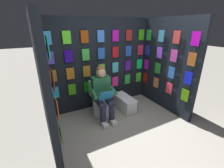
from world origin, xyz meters
TOP-DOWN VIEW (x-y plane):
  - ground_plane at (0.00, 0.00)m, footprint 30.00×30.00m
  - display_wall_back at (0.00, -1.68)m, footprint 2.73×0.14m
  - display_wall_left at (-1.36, -0.82)m, footprint 0.14×1.63m
  - display_wall_right at (1.36, -0.82)m, footprint 0.14×1.63m
  - toilet at (0.21, -1.29)m, footprint 0.42×0.57m
  - person_reading at (0.23, -1.06)m, footprint 0.55×0.71m
  - comic_longbox_near at (-0.39, -1.13)m, footprint 0.31×0.69m

SIDE VIEW (x-z plane):
  - ground_plane at x=0.00m, z-range 0.00..0.00m
  - comic_longbox_near at x=-0.39m, z-range 0.00..0.35m
  - toilet at x=0.21m, z-range -0.06..0.71m
  - person_reading at x=0.23m, z-range 0.00..1.20m
  - display_wall_left at x=-1.36m, z-range 0.00..2.17m
  - display_wall_right at x=1.36m, z-range 0.00..2.17m
  - display_wall_back at x=0.00m, z-range 0.00..2.17m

